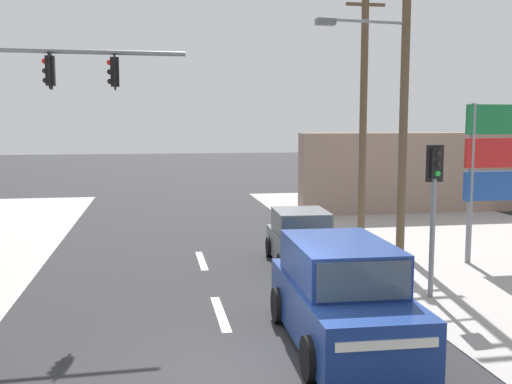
# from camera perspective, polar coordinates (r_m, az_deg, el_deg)

# --- Properties ---
(ground_plane) EXTENTS (140.00, 140.00, 0.00)m
(ground_plane) POSITION_cam_1_polar(r_m,az_deg,el_deg) (10.29, -1.47, -16.63)
(ground_plane) COLOR #28282B
(lane_dash_mid) EXTENTS (0.20, 2.40, 0.01)m
(lane_dash_mid) POSITION_cam_1_polar(r_m,az_deg,el_deg) (13.08, -3.41, -11.46)
(lane_dash_mid) COLOR silver
(lane_dash_mid) RESTS_ON ground
(lane_dash_far) EXTENTS (0.20, 2.40, 0.01)m
(lane_dash_far) POSITION_cam_1_polar(r_m,az_deg,el_deg) (17.88, -5.20, -6.51)
(lane_dash_far) COLOR silver
(lane_dash_far) RESTS_ON ground
(utility_pole_midground_right) EXTENTS (3.78, 0.57, 9.74)m
(utility_pole_midground_right) POSITION_cam_1_polar(r_m,az_deg,el_deg) (18.89, 13.60, 10.01)
(utility_pole_midground_right) COLOR brown
(utility_pole_midground_right) RESTS_ON ground
(utility_pole_background_right) EXTENTS (1.80, 0.26, 9.24)m
(utility_pole_background_right) POSITION_cam_1_polar(r_m,az_deg,el_deg) (21.76, 10.20, 8.64)
(utility_pole_background_right) COLOR brown
(utility_pole_background_right) RESTS_ON ground
(traffic_signal_mast) EXTENTS (5.29, 0.49, 6.00)m
(traffic_signal_mast) POSITION_cam_1_polar(r_m,az_deg,el_deg) (14.97, -21.84, 6.48)
(traffic_signal_mast) COLOR slate
(traffic_signal_mast) RESTS_ON ground
(pedestal_signal_right_kerb) EXTENTS (0.44, 0.30, 3.56)m
(pedestal_signal_right_kerb) POSITION_cam_1_polar(r_m,az_deg,el_deg) (14.22, 16.58, -0.29)
(pedestal_signal_right_kerb) COLOR slate
(pedestal_signal_right_kerb) RESTS_ON ground
(shopping_plaza_sign) EXTENTS (2.10, 0.16, 4.60)m
(shopping_plaza_sign) POSITION_cam_1_polar(r_m,az_deg,el_deg) (18.53, 22.15, 2.81)
(shopping_plaza_sign) COLOR slate
(shopping_plaza_sign) RESTS_ON ground
(shopfront_wall_far) EXTENTS (12.00, 1.00, 3.60)m
(shopfront_wall_far) POSITION_cam_1_polar(r_m,az_deg,el_deg) (28.30, 16.16, 1.79)
(shopfront_wall_far) COLOR gray
(shopfront_wall_far) RESTS_ON ground
(hatchback_kerbside_parked) EXTENTS (1.93, 3.71, 1.53)m
(hatchback_kerbside_parked) POSITION_cam_1_polar(r_m,az_deg,el_deg) (17.32, 4.42, -4.57)
(hatchback_kerbside_parked) COLOR slate
(hatchback_kerbside_parked) RESTS_ON ground
(suv_oncoming_mid) EXTENTS (2.15, 4.58, 1.90)m
(suv_oncoming_mid) POSITION_cam_1_polar(r_m,az_deg,el_deg) (11.23, 8.15, -9.88)
(suv_oncoming_mid) COLOR navy
(suv_oncoming_mid) RESTS_ON ground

